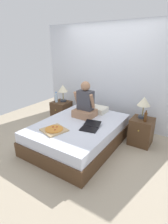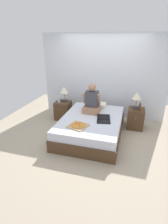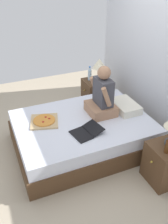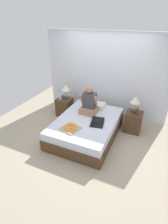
% 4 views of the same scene
% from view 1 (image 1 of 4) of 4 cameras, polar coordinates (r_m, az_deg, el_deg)
% --- Properties ---
extents(ground_plane, '(5.80, 5.80, 0.00)m').
position_cam_1_polar(ground_plane, '(3.81, -1.54, -10.24)').
color(ground_plane, tan).
extents(wall_back, '(3.80, 0.12, 2.50)m').
position_cam_1_polar(wall_back, '(4.54, 8.53, 11.54)').
color(wall_back, silver).
rests_on(wall_back, ground).
extents(bed, '(1.51, 2.07, 0.49)m').
position_cam_1_polar(bed, '(3.69, -1.57, -7.02)').
color(bed, '#4C331E').
rests_on(bed, ground).
extents(nightstand_left, '(0.44, 0.47, 0.56)m').
position_cam_1_polar(nightstand_left, '(4.80, -7.35, 0.15)').
color(nightstand_left, '#4C331E').
rests_on(nightstand_left, ground).
extents(lamp_on_left_nightstand, '(0.26, 0.26, 0.45)m').
position_cam_1_polar(lamp_on_left_nightstand, '(4.64, -6.91, 7.29)').
color(lamp_on_left_nightstand, '#333842').
rests_on(lamp_on_left_nightstand, nightstand_left).
extents(water_bottle, '(0.07, 0.07, 0.28)m').
position_cam_1_polar(water_bottle, '(4.67, -9.03, 4.54)').
color(water_bottle, silver).
rests_on(water_bottle, nightstand_left).
extents(nightstand_right, '(0.44, 0.47, 0.56)m').
position_cam_1_polar(nightstand_right, '(3.88, 18.16, -6.02)').
color(nightstand_right, '#4C331E').
rests_on(nightstand_right, ground).
extents(lamp_on_right_nightstand, '(0.26, 0.26, 0.45)m').
position_cam_1_polar(lamp_on_right_nightstand, '(3.71, 18.97, 2.83)').
color(lamp_on_right_nightstand, '#333842').
rests_on(lamp_on_right_nightstand, nightstand_right).
extents(beer_bottle, '(0.06, 0.06, 0.23)m').
position_cam_1_polar(beer_bottle, '(3.62, 19.45, -1.52)').
color(beer_bottle, '#512D14').
rests_on(beer_bottle, nightstand_right).
extents(pillow, '(0.52, 0.34, 0.12)m').
position_cam_1_polar(pillow, '(4.17, 3.88, 0.97)').
color(pillow, silver).
rests_on(pillow, bed).
extents(person_seated, '(0.47, 0.40, 0.78)m').
position_cam_1_polar(person_seated, '(3.80, 0.35, 2.63)').
color(person_seated, '#A37556').
rests_on(person_seated, bed).
extents(laptop, '(0.39, 0.47, 0.07)m').
position_cam_1_polar(laptop, '(3.34, 2.02, -4.98)').
color(laptop, black).
rests_on(laptop, bed).
extents(pizza_box, '(0.49, 0.49, 0.05)m').
position_cam_1_polar(pizza_box, '(3.29, -9.73, -5.72)').
color(pizza_box, tan).
rests_on(pizza_box, bed).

